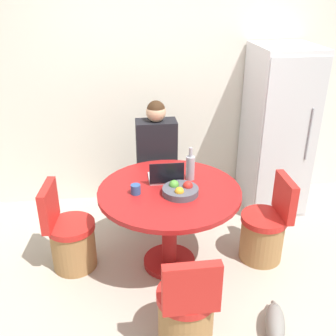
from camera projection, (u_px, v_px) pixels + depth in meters
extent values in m
plane|color=#B2A899|center=(179.00, 285.00, 3.33)|extent=(12.00, 12.00, 0.00)
cube|color=silver|center=(159.00, 87.00, 4.23)|extent=(7.00, 0.06, 2.60)
cube|color=silver|center=(277.00, 131.00, 4.18)|extent=(0.60, 0.69, 1.77)
cube|color=silver|center=(290.00, 143.00, 3.87)|extent=(0.58, 0.01, 1.67)
cylinder|color=gray|center=(309.00, 135.00, 3.84)|extent=(0.02, 0.02, 0.53)
cylinder|color=maroon|center=(169.00, 261.00, 3.58)|extent=(0.47, 0.47, 0.05)
cylinder|color=maroon|center=(169.00, 228.00, 3.42)|extent=(0.13, 0.13, 0.68)
cylinder|color=maroon|center=(169.00, 192.00, 3.27)|extent=(1.20, 1.20, 0.04)
cylinder|color=#9E7042|center=(74.00, 247.00, 3.49)|extent=(0.39, 0.39, 0.39)
cylinder|color=red|center=(71.00, 226.00, 3.39)|extent=(0.41, 0.41, 0.06)
cube|color=red|center=(49.00, 205.00, 3.30)|extent=(0.11, 0.37, 0.36)
cylinder|color=#9E7042|center=(186.00, 320.00, 2.75)|extent=(0.39, 0.39, 0.39)
cylinder|color=red|center=(186.00, 295.00, 2.65)|extent=(0.41, 0.41, 0.06)
cube|color=red|center=(192.00, 289.00, 2.41)|extent=(0.37, 0.07, 0.36)
cylinder|color=#9E7042|center=(261.00, 239.00, 3.60)|extent=(0.39, 0.39, 0.39)
cylinder|color=red|center=(264.00, 219.00, 3.50)|extent=(0.41, 0.41, 0.06)
cube|color=red|center=(285.00, 197.00, 3.42)|extent=(0.07, 0.37, 0.36)
cube|color=#2D2D38|center=(156.00, 193.00, 4.31)|extent=(0.28, 0.16, 0.45)
cube|color=#2D2D38|center=(156.00, 172.00, 4.13)|extent=(0.32, 0.36, 0.14)
cube|color=black|center=(156.00, 146.00, 3.92)|extent=(0.40, 0.22, 0.52)
sphere|color=tan|center=(156.00, 112.00, 3.77)|extent=(0.19, 0.19, 0.19)
sphere|color=#382314|center=(156.00, 110.00, 3.75)|extent=(0.18, 0.18, 0.18)
cube|color=#B7B7BC|center=(165.00, 178.00, 3.43)|extent=(0.29, 0.23, 0.02)
cube|color=black|center=(167.00, 173.00, 3.28)|extent=(0.29, 0.01, 0.18)
cylinder|color=#4C4C56|center=(180.00, 191.00, 3.18)|extent=(0.29, 0.29, 0.05)
sphere|color=red|center=(188.00, 186.00, 3.18)|extent=(0.08, 0.08, 0.08)
sphere|color=#4C9333|center=(174.00, 185.00, 3.20)|extent=(0.08, 0.08, 0.08)
sphere|color=orange|center=(179.00, 191.00, 3.10)|extent=(0.07, 0.07, 0.07)
cylinder|color=#2D4C84|center=(136.00, 189.00, 3.18)|extent=(0.08, 0.08, 0.08)
cylinder|color=#9999A3|center=(190.00, 168.00, 3.38)|extent=(0.08, 0.08, 0.21)
cylinder|color=#9999A3|center=(191.00, 152.00, 3.32)|extent=(0.03, 0.03, 0.08)
ellipsoid|color=gray|center=(275.00, 324.00, 2.85)|extent=(0.26, 0.41, 0.18)
cylinder|color=gray|center=(274.00, 304.00, 2.99)|extent=(0.08, 0.17, 0.13)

